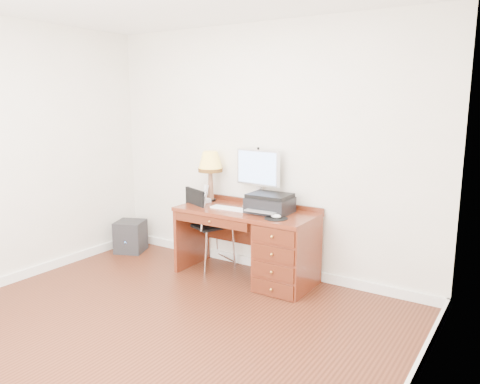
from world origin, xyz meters
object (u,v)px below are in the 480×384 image
Objects in this scene: printer at (270,203)px; equipment_box at (131,236)px; monitor at (258,171)px; desk at (273,245)px; leg_lamp at (210,165)px; phone at (205,197)px; chair at (208,220)px.

equipment_box is (-1.96, -0.08, -0.65)m from printer.
equipment_box is at bearing -178.96° from printer.
monitor is at bearing 142.79° from printer.
printer is (-0.06, 0.04, 0.43)m from desk.
phone is at bearing -92.28° from leg_lamp.
printer reaches higher than desk.
monitor is at bearing 43.81° from chair.
printer is 2.24× the size of phone.
monitor is 1.09× the size of leg_lamp.
printer is at bearing -8.45° from leg_lamp.
printer is at bearing -30.62° from monitor.
leg_lamp is (-0.59, -0.06, 0.03)m from monitor.
chair is 2.36× the size of equipment_box.
phone is 0.26m from chair.
equipment_box is (-1.11, -0.11, -0.61)m from phone.
leg_lamp reaches higher than chair.
desk is 7.47× the size of phone.
monitor is at bearing 34.63° from phone.
monitor is 0.81m from chair.
monitor reaches higher than chair.
printer is (0.26, -0.19, -0.29)m from monitor.
chair reaches higher than equipment_box.
printer is at bearing 146.44° from desk.
chair is (-0.85, 0.02, 0.15)m from desk.
phone is 1.27m from equipment_box.
chair is (-0.79, -0.02, -0.28)m from printer.
phone is 0.51× the size of equipment_box.
phone is (-0.00, -0.10, -0.36)m from leg_lamp.
monitor is at bearing 144.57° from desk.
phone reaches higher than printer.
leg_lamp is at bearing 134.69° from chair.
printer is at bearing 24.12° from chair.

